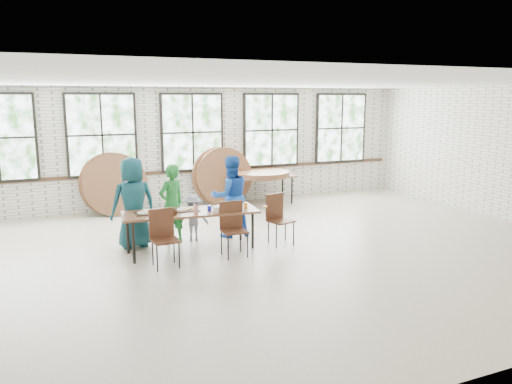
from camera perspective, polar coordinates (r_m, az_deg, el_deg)
room at (r=12.75m, az=-7.28°, el=6.56°), size 12.00×12.00×12.00m
dining_table at (r=9.03m, az=-7.47°, el=-2.49°), size 2.47×1.04×0.74m
chair_near_left at (r=8.35m, az=-10.54°, el=-4.60°), size 0.45×0.43×0.95m
chair_near_right at (r=8.78m, az=-2.69°, el=-3.66°), size 0.44×0.43×0.95m
chair_spare at (r=9.47m, az=2.50°, el=-2.59°), size 0.51×0.50×0.95m
adult_teal at (r=9.42m, az=-13.86°, el=-1.20°), size 0.88×0.63×1.68m
adult_green at (r=9.58m, az=-9.61°, el=-1.35°), size 0.65×0.56×1.52m
toddler at (r=9.75m, az=-7.19°, el=-2.91°), size 0.65×0.47×0.91m
adult_blue at (r=9.91m, az=-2.94°, el=-0.51°), size 0.80×0.63×1.62m
storage_table at (r=12.90m, az=0.50°, el=1.59°), size 1.84×0.86×0.74m
tabletop_clutter at (r=9.00m, az=-6.85°, el=-2.01°), size 2.00×0.61×0.11m
round_tops_stacked at (r=12.88m, az=0.50°, el=2.11°), size 1.50×1.50×0.13m
round_tops_leaning at (r=12.45m, az=-9.77°, el=1.32°), size 4.30×0.50×1.50m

